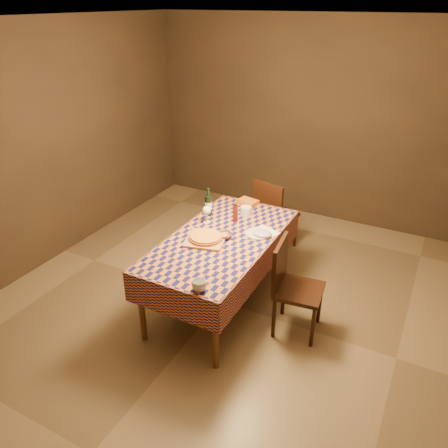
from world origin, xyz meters
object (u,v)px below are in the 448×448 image
at_px(dining_table, 222,245).
at_px(chair_far, 273,212).
at_px(pizza, 206,237).
at_px(cutting_board, 206,239).
at_px(chair_right, 291,282).
at_px(wine_bottle, 208,205).
at_px(white_plate, 259,233).
at_px(bowl, 224,235).

xyz_separation_m(dining_table, chair_far, (0.04, 1.26, -0.17)).
relative_size(dining_table, chair_far, 1.98).
relative_size(dining_table, pizza, 5.09).
distance_m(cutting_board, chair_right, 0.90).
bearing_deg(chair_far, chair_right, -61.70).
xyz_separation_m(wine_bottle, white_plate, (0.66, -0.16, -0.11)).
xyz_separation_m(bowl, chair_far, (0.02, 1.24, -0.27)).
distance_m(cutting_board, white_plate, 0.53).
height_order(wine_bottle, chair_right, wine_bottle).
bearing_deg(chair_right, wine_bottle, 158.00).
distance_m(dining_table, chair_right, 0.77).
bearing_deg(wine_bottle, pizza, -63.26).
bearing_deg(cutting_board, chair_right, 4.11).
bearing_deg(wine_bottle, chair_far, 64.46).
height_order(bowl, wine_bottle, wine_bottle).
relative_size(wine_bottle, white_plate, 1.17).
bearing_deg(white_plate, pizza, -138.60).
bearing_deg(bowl, chair_right, -5.71).
xyz_separation_m(bowl, wine_bottle, (-0.39, 0.38, 0.09)).
bearing_deg(chair_far, wine_bottle, -115.54).
xyz_separation_m(bowl, white_plate, (0.27, 0.22, -0.02)).
distance_m(pizza, white_plate, 0.53).
xyz_separation_m(pizza, chair_far, (0.15, 1.37, -0.29)).
bearing_deg(chair_right, bowl, 174.29).
bearing_deg(wine_bottle, white_plate, -13.66).
bearing_deg(wine_bottle, bowl, -44.08).
bearing_deg(cutting_board, pizza, 0.00).
xyz_separation_m(dining_table, chair_right, (0.75, -0.05, -0.17)).
height_order(chair_far, chair_right, same).
height_order(cutting_board, wine_bottle, wine_bottle).
xyz_separation_m(white_plate, chair_far, (-0.25, 1.02, -0.25)).
xyz_separation_m(cutting_board, chair_right, (0.86, 0.06, -0.26)).
height_order(bowl, chair_right, chair_right).
height_order(dining_table, chair_far, chair_far).
xyz_separation_m(wine_bottle, chair_right, (1.12, -0.45, -0.36)).
bearing_deg(dining_table, white_plate, 39.53).
distance_m(white_plate, chair_far, 1.08).
relative_size(pizza, chair_far, 0.39).
relative_size(cutting_board, bowl, 2.49).
distance_m(chair_far, chair_right, 1.49).
bearing_deg(bowl, wine_bottle, 135.92).
relative_size(dining_table, chair_right, 1.98).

